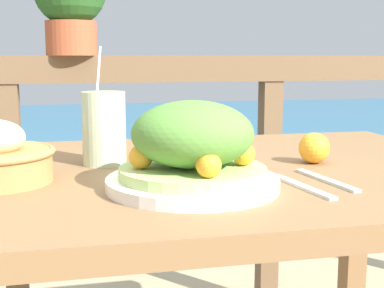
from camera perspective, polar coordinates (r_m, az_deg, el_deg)
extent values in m
cube|color=olive|center=(1.08, 0.92, -3.59)|extent=(1.22, 0.82, 0.04)
cube|color=olive|center=(1.70, 16.74, -12.02)|extent=(0.06, 0.06, 0.69)
cube|color=brown|center=(1.85, -4.97, 7.99)|extent=(2.80, 0.08, 0.09)
cube|color=brown|center=(1.92, -18.47, -6.94)|extent=(0.07, 0.07, 0.87)
cube|color=brown|center=(2.03, 8.13, -5.64)|extent=(0.07, 0.07, 0.87)
cube|color=teal|center=(4.40, -9.19, -0.62)|extent=(12.00, 4.00, 0.41)
cylinder|color=white|center=(0.91, 0.06, -4.17)|extent=(0.29, 0.29, 0.02)
cylinder|color=#B7D17A|center=(0.90, 0.06, -2.99)|extent=(0.25, 0.25, 0.02)
ellipsoid|color=#568E38|center=(0.89, 0.06, 1.09)|extent=(0.21, 0.21, 0.11)
sphere|color=#F9A328|center=(0.91, 5.52, -1.06)|extent=(0.04, 0.04, 0.04)
sphere|color=#F9A328|center=(0.97, -2.19, -0.34)|extent=(0.04, 0.04, 0.04)
sphere|color=#F9A328|center=(0.88, -5.50, -1.38)|extent=(0.04, 0.04, 0.04)
sphere|color=#F9A328|center=(0.81, 1.78, -2.26)|extent=(0.04, 0.04, 0.04)
cylinder|color=beige|center=(1.11, -9.37, 1.66)|extent=(0.09, 0.09, 0.15)
cylinder|color=white|center=(1.11, -10.14, 4.96)|extent=(0.03, 0.08, 0.21)
cylinder|color=#A34C2D|center=(1.83, -12.74, 10.93)|extent=(0.17, 0.17, 0.11)
cube|color=silver|center=(0.93, 11.66, -4.43)|extent=(0.04, 0.18, 0.00)
cube|color=silver|center=(0.99, 14.09, -3.73)|extent=(0.04, 0.18, 0.00)
sphere|color=#F9A328|center=(1.15, 12.90, -0.42)|extent=(0.06, 0.06, 0.06)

